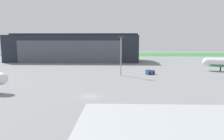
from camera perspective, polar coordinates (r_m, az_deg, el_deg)
ground_plane at (r=59.13m, az=-5.76°, el=-6.74°), size 440.00×440.00×0.00m
grass_field_strip at (r=226.10m, az=-0.06°, el=4.14°), size 440.00×56.00×0.08m
maintenance_hangar at (r=155.93m, az=-9.83°, el=5.64°), size 87.68×29.24×19.01m
stair_truck at (r=96.25m, az=9.82°, el=-0.43°), size 4.11×3.71×2.11m
apron_light_mast at (r=91.18m, az=2.31°, el=4.68°), size 2.40×0.50×16.42m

